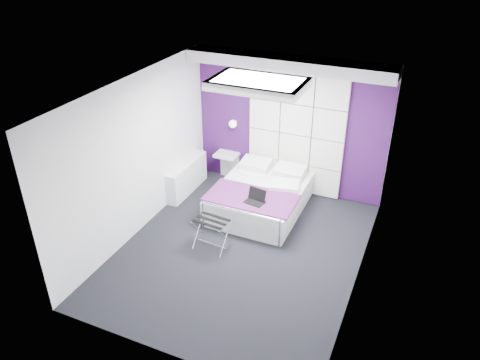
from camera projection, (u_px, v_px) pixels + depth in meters
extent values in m
plane|color=black|center=(241.00, 250.00, 7.40)|extent=(4.40, 4.40, 0.00)
plane|color=white|center=(241.00, 92.00, 6.13)|extent=(4.40, 4.40, 0.00)
plane|color=white|center=(289.00, 125.00, 8.53)|extent=(3.60, 0.00, 3.60)
plane|color=white|center=(137.00, 157.00, 7.39)|extent=(0.00, 4.40, 4.40)
plane|color=white|center=(367.00, 205.00, 6.14)|extent=(0.00, 4.40, 4.40)
cube|color=#3B114B|center=(289.00, 125.00, 8.52)|extent=(3.58, 0.02, 2.58)
cube|color=white|center=(288.00, 63.00, 7.74)|extent=(3.58, 0.50, 0.20)
sphere|color=white|center=(234.00, 123.00, 8.82)|extent=(0.15, 0.15, 0.15)
cube|color=white|center=(187.00, 177.00, 8.88)|extent=(0.22, 1.20, 0.60)
cube|color=white|center=(260.00, 204.00, 8.36)|extent=(1.41, 1.77, 0.26)
cube|color=white|center=(261.00, 192.00, 8.24)|extent=(1.45, 1.81, 0.22)
cube|color=#511651|center=(251.00, 198.00, 7.84)|extent=(1.51, 0.79, 0.03)
cube|color=white|center=(227.00, 155.00, 9.16)|extent=(0.45, 0.35, 0.05)
cube|color=black|center=(211.00, 220.00, 7.24)|extent=(0.52, 0.38, 0.01)
cube|color=black|center=(254.00, 202.00, 7.68)|extent=(0.32, 0.22, 0.02)
cube|color=black|center=(257.00, 193.00, 7.71)|extent=(0.32, 0.01, 0.21)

